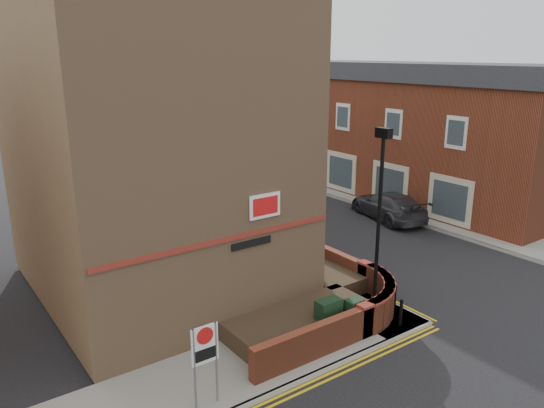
% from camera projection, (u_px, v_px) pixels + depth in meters
% --- Properties ---
extents(ground, '(120.00, 120.00, 0.00)m').
position_uv_depth(ground, '(364.00, 354.00, 15.65)').
color(ground, black).
rests_on(ground, ground).
extents(pavement_corner, '(13.00, 3.00, 0.12)m').
position_uv_depth(pavement_corner, '(237.00, 368.00, 14.84)').
color(pavement_corner, gray).
rests_on(pavement_corner, ground).
extents(pavement_main, '(2.00, 32.00, 0.12)m').
position_uv_depth(pavement_main, '(182.00, 212.00, 29.24)').
color(pavement_main, gray).
rests_on(pavement_main, ground).
extents(pavement_far, '(4.00, 40.00, 0.12)m').
position_uv_depth(pavement_far, '(363.00, 194.00, 33.07)').
color(pavement_far, gray).
rests_on(pavement_far, ground).
extents(kerb_side, '(13.00, 0.15, 0.12)m').
position_uv_depth(kerb_side, '(268.00, 395.00, 13.67)').
color(kerb_side, gray).
rests_on(kerb_side, ground).
extents(kerb_main_near, '(0.15, 32.00, 0.12)m').
position_uv_depth(kerb_main_near, '(198.00, 209.00, 29.80)').
color(kerb_main_near, gray).
rests_on(kerb_main_near, ground).
extents(kerb_main_far, '(0.15, 40.00, 0.12)m').
position_uv_depth(kerb_main_far, '(339.00, 199.00, 31.94)').
color(kerb_main_far, gray).
rests_on(kerb_main_far, ground).
extents(yellow_lines_side, '(13.00, 0.28, 0.01)m').
position_uv_depth(yellow_lines_side, '(273.00, 402.00, 13.49)').
color(yellow_lines_side, gold).
rests_on(yellow_lines_side, ground).
extents(yellow_lines_main, '(0.28, 32.00, 0.01)m').
position_uv_depth(yellow_lines_main, '(202.00, 209.00, 29.95)').
color(yellow_lines_main, gold).
rests_on(yellow_lines_main, ground).
extents(corner_building, '(8.95, 10.40, 13.60)m').
position_uv_depth(corner_building, '(151.00, 122.00, 18.57)').
color(corner_building, '#997551').
rests_on(corner_building, ground).
extents(garden_wall, '(6.80, 6.00, 1.20)m').
position_uv_depth(garden_wall, '(310.00, 320.00, 17.60)').
color(garden_wall, brown).
rests_on(garden_wall, ground).
extents(lamppost, '(0.25, 0.50, 6.30)m').
position_uv_depth(lamppost, '(378.00, 226.00, 16.56)').
color(lamppost, black).
rests_on(lamppost, pavement_corner).
extents(utility_cabinet_large, '(0.80, 0.45, 1.20)m').
position_uv_depth(utility_cabinet_large, '(328.00, 318.00, 16.30)').
color(utility_cabinet_large, black).
rests_on(utility_cabinet_large, pavement_corner).
extents(utility_cabinet_small, '(0.55, 0.40, 1.10)m').
position_uv_depth(utility_cabinet_small, '(354.00, 316.00, 16.52)').
color(utility_cabinet_small, black).
rests_on(utility_cabinet_small, pavement_corner).
extents(bollard_near, '(0.11, 0.11, 0.90)m').
position_uv_depth(bollard_near, '(401.00, 313.00, 16.93)').
color(bollard_near, black).
rests_on(bollard_near, pavement_corner).
extents(bollard_far, '(0.11, 0.11, 0.90)m').
position_uv_depth(bollard_far, '(395.00, 299.00, 17.89)').
color(bollard_far, black).
rests_on(bollard_far, pavement_corner).
extents(zone_sign, '(0.72, 0.07, 2.20)m').
position_uv_depth(zone_sign, '(205.00, 351.00, 12.78)').
color(zone_sign, slate).
rests_on(zone_sign, pavement_corner).
extents(far_terrace, '(5.40, 30.40, 8.00)m').
position_uv_depth(far_terrace, '(339.00, 121.00, 35.92)').
color(far_terrace, brown).
rests_on(far_terrace, ground).
extents(far_terrace_cream, '(5.40, 12.40, 8.00)m').
position_uv_depth(far_terrace_cream, '(194.00, 99.00, 52.30)').
color(far_terrace_cream, beige).
rests_on(far_terrace_cream, ground).
extents(tree_near, '(3.64, 3.65, 6.70)m').
position_uv_depth(tree_near, '(195.00, 133.00, 26.43)').
color(tree_near, '#382B1E').
rests_on(tree_near, pavement_main).
extents(tree_mid, '(4.03, 4.03, 7.42)m').
position_uv_depth(tree_mid, '(134.00, 109.00, 32.53)').
color(tree_mid, '#382B1E').
rests_on(tree_mid, pavement_main).
extents(tree_far, '(3.81, 3.81, 7.00)m').
position_uv_depth(tree_far, '(93.00, 104.00, 38.85)').
color(tree_far, '#382B1E').
rests_on(tree_far, pavement_main).
extents(traffic_light_assembly, '(0.20, 0.16, 4.20)m').
position_uv_depth(traffic_light_assembly, '(125.00, 141.00, 35.73)').
color(traffic_light_assembly, black).
rests_on(traffic_light_assembly, pavement_main).
extents(silver_car_near, '(2.31, 4.98, 1.58)m').
position_uv_depth(silver_car_near, '(219.00, 200.00, 28.87)').
color(silver_car_near, '#A4A7AC').
rests_on(silver_car_near, ground).
extents(red_car_main, '(3.56, 5.81, 1.50)m').
position_uv_depth(red_car_main, '(228.00, 192.00, 30.73)').
color(red_car_main, maroon).
rests_on(red_car_main, ground).
extents(grey_car_far, '(3.11, 5.36, 1.46)m').
position_uv_depth(grey_car_far, '(388.00, 205.00, 28.12)').
color(grey_car_far, '#303035').
rests_on(grey_car_far, ground).
extents(silver_car_far, '(2.44, 3.90, 1.24)m').
position_uv_depth(silver_car_far, '(265.00, 172.00, 36.56)').
color(silver_car_far, '#9B9CA2').
rests_on(silver_car_far, ground).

